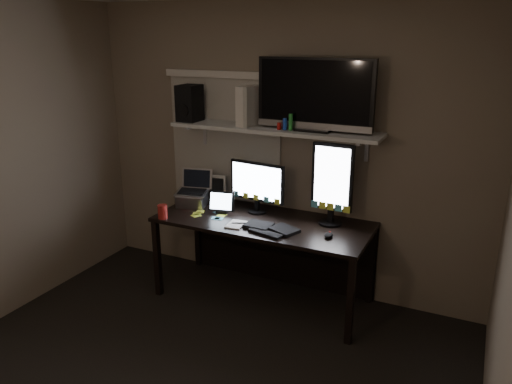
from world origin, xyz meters
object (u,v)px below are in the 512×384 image
Objects in this scene: desk at (269,235)px; speaker at (190,103)px; tablet at (222,202)px; game_console at (250,106)px; keyboard at (271,228)px; mouse at (329,235)px; monitor_portrait at (332,184)px; laptop at (192,189)px; tv at (315,95)px; cup at (163,212)px; monitor_landscape at (257,187)px.

speaker is at bearing 175.93° from desk.
game_console reaches higher than tablet.
keyboard is 0.46m from mouse.
monitor_portrait is 1.44m from speaker.
tablet is at bearing -22.13° from laptop.
tv is at bearing 126.58° from mouse.
mouse is at bearing 17.74° from keyboard.
speaker is at bearing 91.24° from cup.
tv is at bearing 12.22° from monitor_landscape.
tablet is at bearing -23.22° from speaker.
desk is 0.43m from monitor_landscape.
tv is 1.15m from speaker.
game_console reaches higher than cup.
speaker reaches higher than desk.
monitor_landscape is at bearing -4.09° from laptop.
mouse is at bearing -21.39° from desk.
keyboard is 4.52× the size of mouse.
monitor_landscape reaches higher than mouse.
cup is (-0.78, -0.44, 0.24)m from desk.
desk is at bearing -8.20° from monitor_landscape.
desk is at bearing 130.07° from keyboard.
keyboard is at bearing -28.72° from tablet.
laptop is 2.68× the size of cup.
laptop is at bearing 81.85° from cup.
monitor_portrait is (0.53, 0.04, 0.52)m from desk.
keyboard is 1.34× the size of game_console.
game_console reaches higher than desk.
monitor_landscape is at bearing -1.81° from speaker.
laptop is at bearing -164.21° from monitor_landscape.
keyboard is at bearing 10.05° from cup.
tv is (0.35, 0.08, 1.21)m from desk.
keyboard is (0.14, -0.28, 0.19)m from desk.
laptop is 0.76m from speaker.
laptop is at bearing -174.86° from desk.
keyboard reaches higher than desk.
desk is 0.81m from laptop.
monitor_portrait is at bearing 11.34° from game_console.
speaker is at bearing 104.53° from laptop.
game_console is (-0.75, 0.06, 0.57)m from monitor_portrait.
game_console reaches higher than keyboard.
mouse is at bearing 8.40° from cup.
mouse is at bearing -13.82° from monitor_landscape.
cup is at bearing -156.48° from monitor_portrait.
laptop reaches higher than mouse.
desk is at bearing -3.90° from speaker.
speaker is (-0.01, 0.50, 0.85)m from cup.
cup reaches higher than desk.
laptop is 0.93m from game_console.
tv is (-0.26, 0.32, 1.02)m from mouse.
desk is at bearing -172.39° from monitor_portrait.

